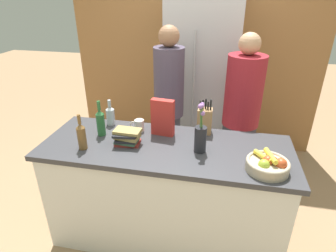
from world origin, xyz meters
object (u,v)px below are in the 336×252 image
object	(u,v)px
fruit_bowl	(268,164)
coffee_mug	(139,125)
book_stack	(127,137)
bottle_wine	(82,136)
knife_block	(205,120)
person_at_sink	(169,101)
person_in_blue	(241,111)
bottle_oil	(110,115)
bottle_vinegar	(101,122)
refrigerator	(201,82)
cereal_box	(163,117)
flower_vase	(200,136)

from	to	relation	value
fruit_bowl	coffee_mug	bearing A→B (deg)	159.12
book_stack	bottle_wine	xyz separation A→B (m)	(-0.30, -0.13, 0.05)
knife_block	person_at_sink	distance (m)	0.64
book_stack	person_in_blue	distance (m)	1.16
fruit_bowl	bottle_oil	xyz separation A→B (m)	(-1.26, 0.45, 0.04)
knife_block	bottle_wine	world-z (taller)	knife_block
bottle_vinegar	person_in_blue	size ratio (longest dim) A/B	0.18
fruit_bowl	knife_block	size ratio (longest dim) A/B	0.95
coffee_mug	bottle_wine	distance (m)	0.48
book_stack	knife_block	bearing A→B (deg)	29.16
coffee_mug	person_at_sink	distance (m)	0.60
refrigerator	bottle_oil	size ratio (longest dim) A/B	8.60
coffee_mug	fruit_bowl	bearing A→B (deg)	-20.88
coffee_mug	person_in_blue	bearing A→B (deg)	32.79
knife_block	coffee_mug	bearing A→B (deg)	-171.43
bottle_wine	cereal_box	bearing A→B (deg)	32.60
fruit_bowl	knife_block	xyz separation A→B (m)	(-0.45, 0.45, 0.06)
person_in_blue	flower_vase	bearing A→B (deg)	-138.62
knife_block	bottle_oil	world-z (taller)	knife_block
bottle_vinegar	person_at_sink	bearing A→B (deg)	59.90
flower_vase	person_at_sink	size ratio (longest dim) A/B	0.23
refrigerator	bottle_oil	distance (m)	1.33
book_stack	fruit_bowl	bearing A→B (deg)	-8.23
knife_block	cereal_box	bearing A→B (deg)	-163.00
knife_block	person_at_sink	bearing A→B (deg)	128.32
refrigerator	flower_vase	bearing A→B (deg)	-84.81
person_in_blue	cereal_box	bearing A→B (deg)	-164.68
refrigerator	bottle_vinegar	distance (m)	1.51
knife_block	person_at_sink	xyz separation A→B (m)	(-0.40, 0.50, -0.05)
knife_block	refrigerator	bearing A→B (deg)	96.76
cereal_box	coffee_mug	distance (m)	0.23
person_at_sink	person_in_blue	bearing A→B (deg)	-14.12
flower_vase	book_stack	xyz separation A→B (m)	(-0.55, -0.01, -0.06)
flower_vase	person_at_sink	xyz separation A→B (m)	(-0.39, 0.80, -0.06)
fruit_bowl	person_in_blue	world-z (taller)	person_in_blue
bottle_vinegar	bottle_wine	bearing A→B (deg)	-101.35
bottle_vinegar	refrigerator	bearing A→B (deg)	63.61
coffee_mug	bottle_oil	distance (m)	0.29
knife_block	flower_vase	size ratio (longest dim) A/B	0.77
fruit_bowl	bottle_oil	world-z (taller)	bottle_oil
coffee_mug	bottle_wine	world-z (taller)	bottle_wine
bottle_oil	bottle_vinegar	xyz separation A→B (m)	(0.00, -0.20, 0.03)
coffee_mug	person_at_sink	size ratio (longest dim) A/B	0.07
cereal_box	flower_vase	bearing A→B (deg)	-32.32
refrigerator	person_in_blue	size ratio (longest dim) A/B	1.18
knife_block	coffee_mug	size ratio (longest dim) A/B	2.46
refrigerator	knife_block	size ratio (longest dim) A/B	6.65
refrigerator	bottle_wine	xyz separation A→B (m)	(-0.72, -1.58, 0.04)
flower_vase	bottle_oil	distance (m)	0.85
flower_vase	bottle_vinegar	bearing A→B (deg)	173.25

